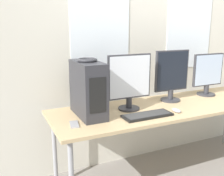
{
  "coord_description": "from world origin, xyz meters",
  "views": [
    {
      "loc": [
        -1.54,
        -1.61,
        1.49
      ],
      "look_at": [
        -0.64,
        0.36,
        0.97
      ],
      "focal_mm": 42.0,
      "sensor_mm": 36.0,
      "label": 1
    }
  ],
  "objects_px": {
    "monitor_right_far": "(208,74)",
    "cell_phone": "(74,124)",
    "pc_tower": "(88,89)",
    "monitor_right_near": "(172,75)",
    "mouse": "(176,110)",
    "headphones": "(87,60)",
    "monitor_main": "(129,81)",
    "keyboard": "(147,115)"
  },
  "relations": [
    {
      "from": "keyboard",
      "to": "cell_phone",
      "type": "relative_size",
      "value": 2.85
    },
    {
      "from": "monitor_main",
      "to": "keyboard",
      "type": "xyz_separation_m",
      "value": [
        0.05,
        -0.24,
        -0.25
      ]
    },
    {
      "from": "monitor_right_far",
      "to": "keyboard",
      "type": "height_order",
      "value": "monitor_right_far"
    },
    {
      "from": "monitor_right_near",
      "to": "mouse",
      "type": "distance_m",
      "value": 0.44
    },
    {
      "from": "pc_tower",
      "to": "cell_phone",
      "type": "relative_size",
      "value": 3.05
    },
    {
      "from": "pc_tower",
      "to": "monitor_main",
      "type": "bearing_deg",
      "value": -0.11
    },
    {
      "from": "mouse",
      "to": "cell_phone",
      "type": "relative_size",
      "value": 0.68
    },
    {
      "from": "pc_tower",
      "to": "headphones",
      "type": "relative_size",
      "value": 2.83
    },
    {
      "from": "pc_tower",
      "to": "monitor_right_near",
      "type": "distance_m",
      "value": 0.91
    },
    {
      "from": "pc_tower",
      "to": "monitor_right_near",
      "type": "xyz_separation_m",
      "value": [
        0.91,
        0.07,
        0.03
      ]
    },
    {
      "from": "monitor_main",
      "to": "mouse",
      "type": "xyz_separation_m",
      "value": [
        0.34,
        -0.25,
        -0.25
      ]
    },
    {
      "from": "monitor_right_near",
      "to": "pc_tower",
      "type": "bearing_deg",
      "value": -175.68
    },
    {
      "from": "monitor_right_near",
      "to": "monitor_right_far",
      "type": "xyz_separation_m",
      "value": [
        0.5,
        0.02,
        -0.03
      ]
    },
    {
      "from": "monitor_right_near",
      "to": "mouse",
      "type": "xyz_separation_m",
      "value": [
        -0.17,
        -0.32,
        -0.25
      ]
    },
    {
      "from": "keyboard",
      "to": "cell_phone",
      "type": "xyz_separation_m",
      "value": [
        -0.62,
        0.07,
        -0.01
      ]
    },
    {
      "from": "mouse",
      "to": "cell_phone",
      "type": "bearing_deg",
      "value": 174.84
    },
    {
      "from": "monitor_main",
      "to": "monitor_right_near",
      "type": "relative_size",
      "value": 0.98
    },
    {
      "from": "pc_tower",
      "to": "mouse",
      "type": "distance_m",
      "value": 0.81
    },
    {
      "from": "monitor_right_far",
      "to": "cell_phone",
      "type": "distance_m",
      "value": 1.62
    },
    {
      "from": "monitor_right_far",
      "to": "cell_phone",
      "type": "relative_size",
      "value": 3.01
    },
    {
      "from": "pc_tower",
      "to": "keyboard",
      "type": "xyz_separation_m",
      "value": [
        0.44,
        -0.24,
        -0.22
      ]
    },
    {
      "from": "pc_tower",
      "to": "monitor_right_far",
      "type": "height_order",
      "value": "pc_tower"
    },
    {
      "from": "pc_tower",
      "to": "monitor_main",
      "type": "xyz_separation_m",
      "value": [
        0.39,
        -0.0,
        0.03
      ]
    },
    {
      "from": "monitor_right_far",
      "to": "headphones",
      "type": "bearing_deg",
      "value": -176.47
    },
    {
      "from": "pc_tower",
      "to": "monitor_main",
      "type": "distance_m",
      "value": 0.39
    },
    {
      "from": "pc_tower",
      "to": "monitor_right_near",
      "type": "bearing_deg",
      "value": 4.32
    },
    {
      "from": "keyboard",
      "to": "mouse",
      "type": "height_order",
      "value": "mouse"
    },
    {
      "from": "monitor_main",
      "to": "pc_tower",
      "type": "bearing_deg",
      "value": 179.89
    },
    {
      "from": "keyboard",
      "to": "pc_tower",
      "type": "bearing_deg",
      "value": 151.64
    },
    {
      "from": "pc_tower",
      "to": "monitor_right_far",
      "type": "relative_size",
      "value": 1.01
    },
    {
      "from": "pc_tower",
      "to": "keyboard",
      "type": "distance_m",
      "value": 0.55
    },
    {
      "from": "pc_tower",
      "to": "cell_phone",
      "type": "xyz_separation_m",
      "value": [
        -0.18,
        -0.17,
        -0.23
      ]
    },
    {
      "from": "monitor_main",
      "to": "mouse",
      "type": "relative_size",
      "value": 4.91
    },
    {
      "from": "headphones",
      "to": "mouse",
      "type": "height_order",
      "value": "headphones"
    },
    {
      "from": "monitor_main",
      "to": "mouse",
      "type": "height_order",
      "value": "monitor_main"
    },
    {
      "from": "monitor_right_near",
      "to": "monitor_right_far",
      "type": "distance_m",
      "value": 0.5
    },
    {
      "from": "cell_phone",
      "to": "monitor_right_near",
      "type": "bearing_deg",
      "value": 23.41
    },
    {
      "from": "monitor_right_far",
      "to": "monitor_main",
      "type": "bearing_deg",
      "value": -175.02
    },
    {
      "from": "monitor_main",
      "to": "cell_phone",
      "type": "relative_size",
      "value": 3.32
    },
    {
      "from": "mouse",
      "to": "cell_phone",
      "type": "height_order",
      "value": "mouse"
    },
    {
      "from": "monitor_right_far",
      "to": "mouse",
      "type": "relative_size",
      "value": 4.44
    },
    {
      "from": "pc_tower",
      "to": "monitor_right_near",
      "type": "height_order",
      "value": "monitor_right_near"
    }
  ]
}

